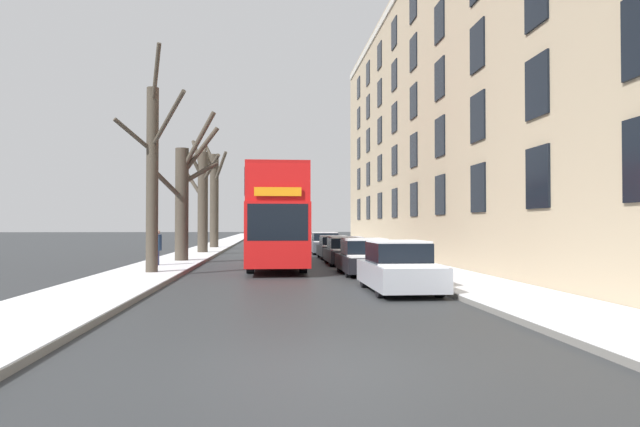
% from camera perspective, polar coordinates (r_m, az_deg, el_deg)
% --- Properties ---
extents(ground_plane, '(320.00, 320.00, 0.00)m').
position_cam_1_polar(ground_plane, '(7.97, 0.60, -15.14)').
color(ground_plane, '#303335').
extents(sidewalk_left, '(2.95, 130.00, 0.16)m').
position_cam_1_polar(sidewalk_left, '(60.91, -9.60, -2.91)').
color(sidewalk_left, slate).
rests_on(sidewalk_left, ground).
extents(sidewalk_right, '(2.95, 130.00, 0.16)m').
position_cam_1_polar(sidewalk_right, '(61.05, 0.82, -2.93)').
color(sidewalk_right, slate).
rests_on(sidewalk_right, ground).
extents(terrace_facade_right, '(9.10, 48.21, 16.54)m').
position_cam_1_polar(terrace_facade_right, '(32.99, 17.09, 9.95)').
color(terrace_facade_right, tan).
rests_on(terrace_facade_right, ground).
extents(bare_tree_left_0, '(2.78, 2.32, 8.55)m').
position_cam_1_polar(bare_tree_left_0, '(22.48, -16.40, 3.83)').
color(bare_tree_left_0, '#423A30').
rests_on(bare_tree_left_0, ground).
extents(bare_tree_left_1, '(3.05, 2.33, 7.61)m').
position_cam_1_polar(bare_tree_left_1, '(29.60, -13.46, 1.59)').
color(bare_tree_left_1, '#423A30').
rests_on(bare_tree_left_1, ground).
extents(bare_tree_left_2, '(2.88, 3.79, 7.83)m').
position_cam_1_polar(bare_tree_left_2, '(38.44, -11.68, 1.69)').
color(bare_tree_left_2, '#423A30').
rests_on(bare_tree_left_2, ground).
extents(bare_tree_left_3, '(2.30, 3.03, 8.57)m').
position_cam_1_polar(bare_tree_left_3, '(46.91, -10.57, 1.76)').
color(bare_tree_left_3, '#423A30').
rests_on(bare_tree_left_3, ground).
extents(double_decker_bus, '(2.48, 11.20, 4.33)m').
position_cam_1_polar(double_decker_bus, '(26.32, -4.42, -0.04)').
color(double_decker_bus, red).
rests_on(double_decker_bus, ground).
extents(parked_car_0, '(1.81, 4.25, 1.48)m').
position_cam_1_polar(parked_car_0, '(16.68, 7.89, -5.45)').
color(parked_car_0, '#9EA3AD').
rests_on(parked_car_0, ground).
extents(parked_car_1, '(1.86, 4.23, 1.42)m').
position_cam_1_polar(parked_car_1, '(22.50, 4.47, -4.43)').
color(parked_car_1, black).
rests_on(parked_car_1, ground).
extents(parked_car_2, '(1.85, 3.99, 1.37)m').
position_cam_1_polar(parked_car_2, '(28.06, 2.56, -3.83)').
color(parked_car_2, black).
rests_on(parked_car_2, ground).
extents(parked_car_3, '(1.69, 4.17, 1.33)m').
position_cam_1_polar(parked_car_3, '(33.14, 1.37, -3.45)').
color(parked_car_3, black).
rests_on(parked_car_3, ground).
extents(parked_car_4, '(1.88, 4.18, 1.46)m').
position_cam_1_polar(parked_car_4, '(38.32, 0.49, -3.06)').
color(parked_car_4, '#474C56').
rests_on(parked_car_4, ground).
extents(pedestrian_left_sidewalk, '(0.38, 0.38, 1.74)m').
position_cam_1_polar(pedestrian_left_sidewalk, '(26.32, -15.96, -3.26)').
color(pedestrian_left_sidewalk, navy).
rests_on(pedestrian_left_sidewalk, ground).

